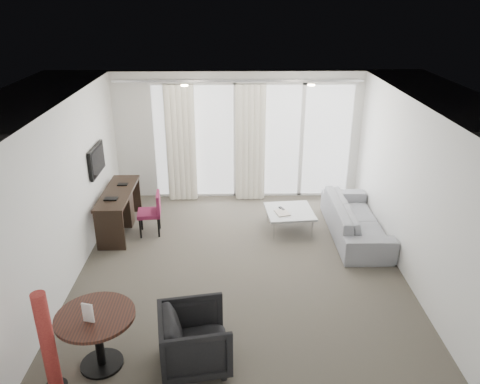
{
  "coord_description": "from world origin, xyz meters",
  "views": [
    {
      "loc": [
        -0.12,
        -6.19,
        4.03
      ],
      "look_at": [
        0.0,
        0.6,
        1.1
      ],
      "focal_mm": 35.0,
      "sensor_mm": 36.0,
      "label": 1
    }
  ],
  "objects_px": {
    "round_table": "(99,340)",
    "rattan_chair_a": "(262,160)",
    "red_lamp": "(47,343)",
    "sofa": "(356,219)",
    "rattan_chair_b": "(297,145)",
    "desk_chair": "(149,214)",
    "coffee_table": "(289,220)",
    "desk": "(120,211)",
    "tub_armchair": "(195,339)"
  },
  "relations": [
    {
      "from": "rattan_chair_b",
      "to": "rattan_chair_a",
      "type": "bearing_deg",
      "value": -152.23
    },
    {
      "from": "desk",
      "to": "sofa",
      "type": "relative_size",
      "value": 0.74
    },
    {
      "from": "round_table",
      "to": "tub_armchair",
      "type": "distance_m",
      "value": 1.1
    },
    {
      "from": "red_lamp",
      "to": "rattan_chair_a",
      "type": "height_order",
      "value": "red_lamp"
    },
    {
      "from": "round_table",
      "to": "rattan_chair_a",
      "type": "height_order",
      "value": "rattan_chair_a"
    },
    {
      "from": "red_lamp",
      "to": "sofa",
      "type": "xyz_separation_m",
      "value": [
        4.14,
        3.43,
        -0.3
      ]
    },
    {
      "from": "rattan_chair_a",
      "to": "rattan_chair_b",
      "type": "height_order",
      "value": "rattan_chair_a"
    },
    {
      "from": "desk_chair",
      "to": "rattan_chair_a",
      "type": "distance_m",
      "value": 3.42
    },
    {
      "from": "round_table",
      "to": "coffee_table",
      "type": "bearing_deg",
      "value": 52.47
    },
    {
      "from": "desk_chair",
      "to": "sofa",
      "type": "xyz_separation_m",
      "value": [
        3.66,
        -0.13,
        -0.07
      ]
    },
    {
      "from": "tub_armchair",
      "to": "coffee_table",
      "type": "height_order",
      "value": "tub_armchair"
    },
    {
      "from": "desk",
      "to": "rattan_chair_b",
      "type": "xyz_separation_m",
      "value": [
        3.7,
        3.67,
        0.06
      ]
    },
    {
      "from": "desk_chair",
      "to": "coffee_table",
      "type": "relative_size",
      "value": 0.94
    },
    {
      "from": "coffee_table",
      "to": "sofa",
      "type": "height_order",
      "value": "sofa"
    },
    {
      "from": "rattan_chair_b",
      "to": "desk",
      "type": "bearing_deg",
      "value": -157.78
    },
    {
      "from": "round_table",
      "to": "rattan_chair_a",
      "type": "bearing_deg",
      "value": 69.35
    },
    {
      "from": "desk",
      "to": "sofa",
      "type": "bearing_deg",
      "value": -3.95
    },
    {
      "from": "desk_chair",
      "to": "rattan_chair_b",
      "type": "xyz_separation_m",
      "value": [
        3.14,
        3.83,
        0.05
      ]
    },
    {
      "from": "round_table",
      "to": "red_lamp",
      "type": "height_order",
      "value": "red_lamp"
    },
    {
      "from": "desk",
      "to": "tub_armchair",
      "type": "distance_m",
      "value": 3.76
    },
    {
      "from": "round_table",
      "to": "red_lamp",
      "type": "bearing_deg",
      "value": -141.85
    },
    {
      "from": "desk_chair",
      "to": "desk",
      "type": "bearing_deg",
      "value": 158.11
    },
    {
      "from": "round_table",
      "to": "coffee_table",
      "type": "distance_m",
      "value": 4.23
    },
    {
      "from": "red_lamp",
      "to": "tub_armchair",
      "type": "height_order",
      "value": "red_lamp"
    },
    {
      "from": "coffee_table",
      "to": "rattan_chair_b",
      "type": "xyz_separation_m",
      "value": [
        0.62,
        3.71,
        0.25
      ]
    },
    {
      "from": "desk_chair",
      "to": "tub_armchair",
      "type": "height_order",
      "value": "desk_chair"
    },
    {
      "from": "round_table",
      "to": "tub_armchair",
      "type": "relative_size",
      "value": 1.12
    },
    {
      "from": "coffee_table",
      "to": "sofa",
      "type": "relative_size",
      "value": 0.38
    },
    {
      "from": "desk",
      "to": "sofa",
      "type": "xyz_separation_m",
      "value": [
        4.22,
        -0.29,
        -0.06
      ]
    },
    {
      "from": "rattan_chair_b",
      "to": "coffee_table",
      "type": "bearing_deg",
      "value": -122.07
    },
    {
      "from": "desk",
      "to": "red_lamp",
      "type": "distance_m",
      "value": 3.73
    },
    {
      "from": "round_table",
      "to": "rattan_chair_b",
      "type": "relative_size",
      "value": 1.02
    },
    {
      "from": "red_lamp",
      "to": "tub_armchair",
      "type": "xyz_separation_m",
      "value": [
        1.52,
        0.32,
        -0.26
      ]
    },
    {
      "from": "red_lamp",
      "to": "coffee_table",
      "type": "height_order",
      "value": "red_lamp"
    },
    {
      "from": "rattan_chair_a",
      "to": "coffee_table",
      "type": "bearing_deg",
      "value": -76.09
    },
    {
      "from": "tub_armchair",
      "to": "rattan_chair_b",
      "type": "distance_m",
      "value": 7.37
    },
    {
      "from": "sofa",
      "to": "tub_armchair",
      "type": "bearing_deg",
      "value": 139.89
    },
    {
      "from": "desk",
      "to": "rattan_chair_b",
      "type": "distance_m",
      "value": 5.21
    },
    {
      "from": "tub_armchair",
      "to": "red_lamp",
      "type": "bearing_deg",
      "value": 92.15
    },
    {
      "from": "round_table",
      "to": "rattan_chair_a",
      "type": "xyz_separation_m",
      "value": [
        2.22,
        5.88,
        0.08
      ]
    },
    {
      "from": "rattan_chair_a",
      "to": "red_lamp",
      "type": "bearing_deg",
      "value": -107.09
    },
    {
      "from": "desk_chair",
      "to": "round_table",
      "type": "relative_size",
      "value": 0.87
    },
    {
      "from": "sofa",
      "to": "rattan_chair_b",
      "type": "xyz_separation_m",
      "value": [
        -0.52,
        3.96,
        0.12
      ]
    },
    {
      "from": "rattan_chair_a",
      "to": "rattan_chair_b",
      "type": "bearing_deg",
      "value": 56.22
    },
    {
      "from": "tub_armchair",
      "to": "sofa",
      "type": "xyz_separation_m",
      "value": [
        2.62,
        3.11,
        -0.05
      ]
    },
    {
      "from": "desk_chair",
      "to": "sofa",
      "type": "bearing_deg",
      "value": -8.01
    },
    {
      "from": "desk_chair",
      "to": "red_lamp",
      "type": "bearing_deg",
      "value": -103.58
    },
    {
      "from": "desk",
      "to": "round_table",
      "type": "height_order",
      "value": "desk"
    },
    {
      "from": "desk_chair",
      "to": "coffee_table",
      "type": "bearing_deg",
      "value": -3.34
    },
    {
      "from": "round_table",
      "to": "red_lamp",
      "type": "distance_m",
      "value": 0.6
    }
  ]
}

